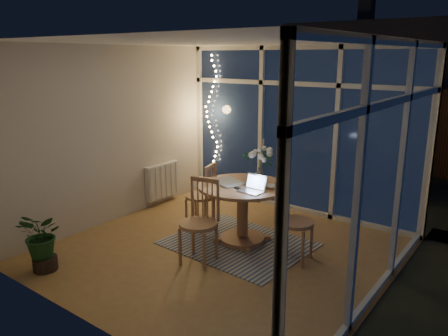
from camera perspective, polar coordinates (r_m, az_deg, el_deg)
The scene contains 25 objects.
floor at distance 5.73m, azimuth -0.25°, elevation -10.77°, with size 4.00×4.00×0.00m, color #966A41.
ceiling at distance 5.19m, azimuth -0.29°, elevation 16.18°, with size 4.00×4.00×0.00m, color silver.
wall_back at distance 6.98m, azimuth 9.70°, elevation 4.83°, with size 4.00×0.04×2.60m, color beige.
wall_front at distance 3.96m, azimuth -18.03°, elevation -3.11°, with size 4.00×0.04×2.60m, color beige.
wall_left at distance 6.68m, azimuth -14.13°, elevation 4.18°, with size 0.04×4.00×2.60m, color beige.
wall_right at distance 4.44m, azimuth 20.82°, elevation -1.46°, with size 0.04×4.00×2.60m, color beige.
window_wall_back at distance 6.95m, azimuth 9.55°, elevation 4.79°, with size 4.00×0.10×2.60m, color silver.
window_wall_right at distance 4.45m, azimuth 20.33°, elevation -1.38°, with size 0.10×4.00×2.60m, color silver.
radiator at distance 7.43m, azimuth -8.05°, elevation -1.64°, with size 0.10×0.70×0.58m, color silver.
fairy_lights at distance 7.74m, azimuth -1.66°, elevation 7.65°, with size 0.24×0.10×1.85m, color #FFBB66, non-canonical shape.
garden_patio at distance 9.83m, azimuth 20.04°, elevation -1.17°, with size 12.00×6.00×0.10m, color black.
garden_fence at distance 10.25m, azimuth 18.66°, elevation 5.06°, with size 11.00×0.08×1.80m, color #371C14.
neighbour_roof at distance 12.95m, azimuth 24.76°, elevation 12.12°, with size 7.00×3.00×2.20m, color #34363F.
garden_shrubs at distance 8.73m, azimuth 9.03°, elevation 1.09°, with size 0.90×0.90×0.90m, color black.
rug at distance 5.93m, azimuth 1.82°, elevation -9.84°, with size 1.79×1.43×0.01m, color beige.
dining_table at distance 5.85m, azimuth 2.42°, elevation -5.98°, with size 1.18×1.18×0.80m, color #9D6A46.
chair_left at distance 6.36m, azimuth -3.14°, elevation -3.50°, with size 0.45×0.45×0.97m, color #9D6A46.
chair_right at distance 5.37m, azimuth 9.29°, elevation -6.76°, with size 0.48×0.48×1.03m, color #9D6A46.
chair_front at distance 5.25m, azimuth -3.39°, elevation -7.05°, with size 0.48×0.48×1.04m, color #9D6A46.
laptop at distance 5.41m, azimuth 3.55°, elevation -2.01°, with size 0.30×0.26×0.22m, color silver, non-canonical shape.
flower_vase at distance 5.84m, azimuth 4.61°, elevation -0.85°, with size 0.20×0.20×0.21m, color silver.
bowl at distance 5.61m, azimuth 6.15°, elevation -2.44°, with size 0.15×0.15×0.04m, color white.
newspapers at distance 5.83m, azimuth 0.63°, elevation -1.82°, with size 0.42×0.32×0.02m, color silver.
phone at distance 5.56m, azimuth 1.87°, elevation -2.67°, with size 0.12×0.06×0.01m, color black.
potted_plant at distance 5.53m, azimuth -22.61°, elevation -8.65°, with size 0.54×0.47×0.76m, color #17411B.
Camera 1 is at (3.12, -4.14, 2.45)m, focal length 35.00 mm.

